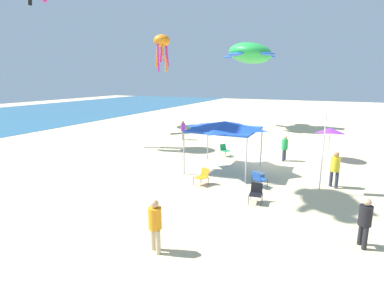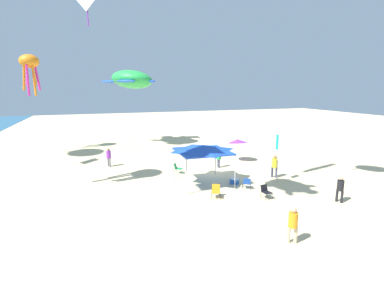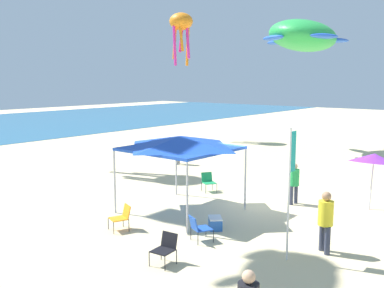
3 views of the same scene
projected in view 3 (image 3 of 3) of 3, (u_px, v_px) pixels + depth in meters
The scene contains 14 objects.
ground at pixel (261, 205), 17.55m from camera, with size 120.00×120.00×0.10m, color beige.
canopy_tent at pixel (181, 143), 16.19m from camera, with size 3.53×3.60×2.87m.
beach_umbrella at pixel (374, 158), 16.72m from camera, with size 1.90×1.87×2.25m.
folding_chair_right_of_tent at pixel (208, 181), 19.47m from camera, with size 0.77×0.80×0.82m.
folding_chair_left_of_tent at pixel (199, 227), 13.37m from camera, with size 0.79×0.74×0.82m.
folding_chair_near_cooler at pixel (122, 216), 14.44m from camera, with size 0.77×0.71×0.82m.
folding_chair_facing_ocean at pixel (166, 247), 11.77m from camera, with size 0.67×0.59×0.82m.
cooler_box at pixel (215, 223), 14.56m from camera, with size 0.73×0.72×0.40m.
banner_flag at pixel (290, 182), 11.81m from camera, with size 0.36×0.06×3.65m.
person_watching_sky at pixel (294, 180), 17.36m from camera, with size 0.44×0.40×1.66m.
person_near_umbrella at pixel (326, 217), 12.46m from camera, with size 0.43×0.43×1.79m.
person_far_stroller at pixel (178, 148), 25.61m from camera, with size 0.42×0.40×1.66m.
kite_turtle_green at pixel (303, 36), 29.39m from camera, with size 7.11×6.62×2.60m.
kite_octopus_orange at pixel (181, 24), 35.21m from camera, with size 1.89×1.89×4.19m.
Camera 3 is at (-14.98, -8.49, 4.92)m, focal length 41.15 mm.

